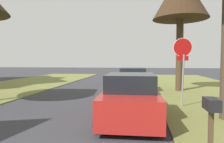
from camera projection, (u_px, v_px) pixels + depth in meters
stop_sign_far at (183, 57)px, 8.62m from camera, size 0.81×0.41×2.96m
parked_sedan_red at (131, 98)px, 7.09m from camera, size 2.06×4.45×1.57m
parked_sedan_white at (133, 80)px, 13.31m from camera, size 2.06×4.45×1.57m
curbside_mailbox at (211, 112)px, 3.75m from camera, size 0.22×0.44×1.27m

